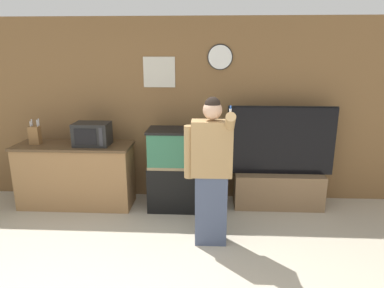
% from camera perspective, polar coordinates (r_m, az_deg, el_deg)
% --- Properties ---
extents(wall_back_paneled, '(10.00, 0.08, 2.60)m').
position_cam_1_polar(wall_back_paneled, '(5.01, -5.14, 5.55)').
color(wall_back_paneled, brown).
rests_on(wall_back_paneled, ground_plane).
extents(counter_island, '(1.61, 0.54, 0.90)m').
position_cam_1_polar(counter_island, '(5.10, -18.78, -4.95)').
color(counter_island, olive).
rests_on(counter_island, ground_plane).
extents(microwave, '(0.47, 0.33, 0.31)m').
position_cam_1_polar(microwave, '(4.84, -16.29, 1.61)').
color(microwave, black).
rests_on(microwave, counter_island).
extents(knife_block, '(0.14, 0.11, 0.35)m').
position_cam_1_polar(knife_block, '(5.18, -24.71, 1.38)').
color(knife_block, brown).
rests_on(knife_block, counter_island).
extents(aquarium_on_stand, '(0.90, 0.49, 1.13)m').
position_cam_1_polar(aquarium_on_stand, '(4.73, -1.74, -4.23)').
color(aquarium_on_stand, black).
rests_on(aquarium_on_stand, ground_plane).
extents(tv_on_stand, '(1.47, 0.40, 1.43)m').
position_cam_1_polar(tv_on_stand, '(4.96, 14.23, -5.54)').
color(tv_on_stand, brown).
rests_on(tv_on_stand, ground_plane).
extents(person_standing, '(0.53, 0.40, 1.68)m').
position_cam_1_polar(person_standing, '(3.76, 3.14, -4.40)').
color(person_standing, '#424C66').
rests_on(person_standing, ground_plane).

